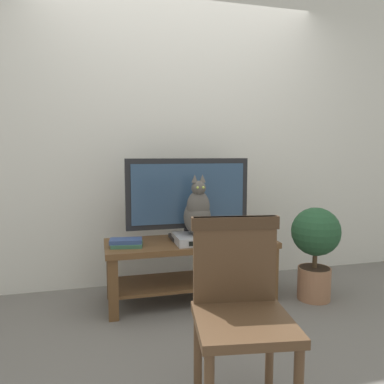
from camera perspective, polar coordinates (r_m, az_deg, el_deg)
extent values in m
plane|color=slate|center=(2.58, 3.34, -20.76)|extent=(12.00, 12.00, 0.00)
cube|color=silver|center=(3.33, -2.19, 10.12)|extent=(7.00, 0.12, 2.80)
cube|color=brown|center=(2.88, -0.25, -8.06)|extent=(1.32, 0.51, 0.04)
cube|color=brown|center=(2.68, -12.26, -14.73)|extent=(0.07, 0.07, 0.44)
cube|color=brown|center=(2.97, 12.49, -12.60)|extent=(0.07, 0.07, 0.44)
cube|color=brown|center=(3.06, -12.58, -12.05)|extent=(0.07, 0.07, 0.44)
cube|color=brown|center=(3.33, 9.24, -10.52)|extent=(0.07, 0.07, 0.44)
cube|color=brown|center=(2.97, -0.25, -13.78)|extent=(1.22, 0.43, 0.02)
cube|color=black|center=(2.94, -0.61, -7.02)|extent=(0.29, 0.20, 0.03)
cube|color=black|center=(2.93, -0.61, -6.16)|extent=(0.06, 0.04, 0.06)
cube|color=black|center=(2.88, -0.62, -0.19)|extent=(0.99, 0.05, 0.55)
cube|color=navy|center=(2.86, -0.48, -0.26)|extent=(0.90, 0.01, 0.47)
sphere|color=#2672F2|center=(3.04, 8.24, -4.81)|extent=(0.01, 0.01, 0.01)
cube|color=#ADADB2|center=(2.81, 0.81, -7.29)|extent=(0.34, 0.30, 0.07)
cube|color=black|center=(2.67, 1.69, -8.02)|extent=(0.21, 0.01, 0.03)
ellipsoid|color=#514C47|center=(2.78, 0.82, -3.94)|extent=(0.21, 0.22, 0.27)
ellipsoid|color=#514C47|center=(2.74, 0.97, -2.30)|extent=(0.18, 0.14, 0.24)
sphere|color=#514C47|center=(2.71, 1.04, 0.64)|extent=(0.11, 0.11, 0.11)
cone|color=#514C47|center=(2.69, 0.43, 2.13)|extent=(0.05, 0.05, 0.06)
cone|color=#514C47|center=(2.71, 1.66, 2.15)|extent=(0.05, 0.05, 0.06)
sphere|color=#B2C64C|center=(2.65, 0.88, 0.70)|extent=(0.02, 0.02, 0.02)
sphere|color=#B2C64C|center=(2.66, 1.79, 0.72)|extent=(0.02, 0.02, 0.02)
cylinder|color=#514C47|center=(2.74, 2.51, -6.46)|extent=(0.06, 0.18, 0.04)
cylinder|color=#513823|center=(1.88, 0.92, -24.20)|extent=(0.04, 0.04, 0.43)
cylinder|color=#513823|center=(1.95, 12.07, -23.18)|extent=(0.04, 0.04, 0.43)
cube|color=#513823|center=(1.65, 8.13, -19.66)|extent=(0.47, 0.47, 0.04)
cube|color=#513823|center=(1.74, 6.73, -10.43)|extent=(0.39, 0.09, 0.40)
cube|color=#412C1C|center=(1.70, 6.80, -4.84)|extent=(0.41, 0.10, 0.06)
cube|color=#38664C|center=(2.74, -10.16, -8.14)|extent=(0.25, 0.19, 0.03)
cube|color=#33477A|center=(2.73, -10.34, -7.56)|extent=(0.25, 0.16, 0.03)
cylinder|color=#9E6B4C|center=(3.15, 18.59, -13.42)|extent=(0.26, 0.26, 0.26)
cylinder|color=#332319|center=(3.11, 18.67, -11.33)|extent=(0.24, 0.24, 0.02)
cylinder|color=#4C3823|center=(3.09, 18.72, -9.92)|extent=(0.04, 0.04, 0.14)
sphere|color=#234C2D|center=(3.04, 18.86, -5.88)|extent=(0.38, 0.38, 0.38)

